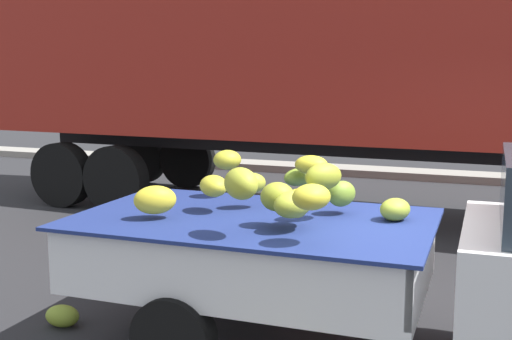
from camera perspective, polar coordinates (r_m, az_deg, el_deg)
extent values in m
cube|color=gray|center=(14.00, 18.93, -0.65)|extent=(80.00, 0.80, 0.16)
cube|color=white|center=(5.42, -0.26, -9.40)|extent=(2.79, 1.70, 0.08)
cube|color=white|center=(6.09, 2.41, -4.82)|extent=(2.78, 0.08, 0.44)
cube|color=white|center=(4.63, -3.81, -9.29)|extent=(2.78, 0.08, 0.44)
cube|color=white|center=(5.06, 14.53, -7.98)|extent=(0.07, 1.68, 0.44)
cube|color=white|center=(5.95, -12.74, -5.37)|extent=(0.07, 1.68, 0.44)
cube|color=#B21914|center=(6.13, 2.49, -5.12)|extent=(2.67, 0.04, 0.07)
cube|color=navy|center=(5.29, -0.26, -4.36)|extent=(2.92, 1.82, 0.03)
ellipsoid|color=gold|center=(5.44, -3.77, -1.42)|extent=(0.38, 0.39, 0.18)
ellipsoid|color=yellow|center=(5.25, -8.93, -2.63)|extent=(0.40, 0.38, 0.23)
ellipsoid|color=olive|center=(5.87, 3.82, -0.62)|extent=(0.32, 0.39, 0.16)
ellipsoid|color=gold|center=(4.40, 4.93, -2.40)|extent=(0.35, 0.37, 0.18)
ellipsoid|color=#A9B131|center=(4.78, 3.28, -3.07)|extent=(0.35, 0.40, 0.20)
ellipsoid|color=#ADB231|center=(4.58, -1.34, -1.21)|extent=(0.39, 0.40, 0.23)
ellipsoid|color=gold|center=(6.03, -2.56, 0.91)|extent=(0.35, 0.35, 0.19)
ellipsoid|color=olive|center=(5.40, 7.59, -2.10)|extent=(0.30, 0.32, 0.22)
ellipsoid|color=#9CAB32|center=(5.28, 12.23, -3.43)|extent=(0.31, 0.34, 0.18)
ellipsoid|color=#9CA52C|center=(4.92, 1.91, -2.39)|extent=(0.33, 0.31, 0.23)
ellipsoid|color=gold|center=(5.57, -0.57, -1.18)|extent=(0.34, 0.33, 0.18)
ellipsoid|color=gold|center=(4.92, 3.68, -2.96)|extent=(0.22, 0.31, 0.22)
ellipsoid|color=#9AA129|center=(5.13, 6.00, -0.58)|extent=(0.36, 0.38, 0.22)
ellipsoid|color=gold|center=(5.66, 4.93, 0.46)|extent=(0.30, 0.24, 0.17)
cylinder|color=black|center=(6.33, -0.51, -9.16)|extent=(0.64, 0.21, 0.64)
cylinder|color=black|center=(4.95, -7.32, -14.54)|extent=(0.64, 0.21, 0.64)
cube|color=maroon|center=(10.07, 8.84, 10.59)|extent=(12.08, 2.93, 2.70)
cube|color=black|center=(10.13, 8.64, 2.08)|extent=(11.05, 0.80, 0.30)
cylinder|color=black|center=(12.63, -6.08, 0.91)|extent=(1.09, 0.34, 1.08)
cylinder|color=black|center=(10.62, -12.31, -0.76)|extent=(1.09, 0.34, 1.08)
cylinder|color=black|center=(13.18, -10.20, 1.15)|extent=(1.09, 0.34, 1.08)
cylinder|color=black|center=(11.27, -16.82, -0.39)|extent=(1.09, 0.34, 1.08)
ellipsoid|color=olive|center=(6.16, -16.78, -12.27)|extent=(0.33, 0.24, 0.19)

